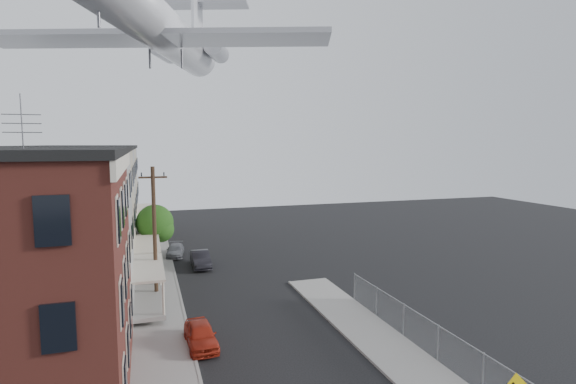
# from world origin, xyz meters

# --- Properties ---
(sidewalk_left) EXTENTS (3.00, 62.00, 0.12)m
(sidewalk_left) POSITION_xyz_m (-5.50, 24.00, 0.06)
(sidewalk_left) COLOR gray
(sidewalk_left) RESTS_ON ground
(sidewalk_right) EXTENTS (3.00, 26.00, 0.12)m
(sidewalk_right) POSITION_xyz_m (5.50, 6.00, 0.06)
(sidewalk_right) COLOR gray
(sidewalk_right) RESTS_ON ground
(curb_left) EXTENTS (0.15, 62.00, 0.14)m
(curb_left) POSITION_xyz_m (-4.05, 24.00, 0.07)
(curb_left) COLOR gray
(curb_left) RESTS_ON ground
(curb_right) EXTENTS (0.15, 26.00, 0.14)m
(curb_right) POSITION_xyz_m (4.05, 6.00, 0.07)
(curb_right) COLOR gray
(curb_right) RESTS_ON ground
(row_house_a) EXTENTS (11.98, 7.00, 10.30)m
(row_house_a) POSITION_xyz_m (-11.96, 16.50, 5.13)
(row_house_a) COLOR slate
(row_house_a) RESTS_ON ground
(row_house_b) EXTENTS (11.98, 7.00, 10.30)m
(row_house_b) POSITION_xyz_m (-11.96, 23.50, 5.13)
(row_house_b) COLOR gray
(row_house_b) RESTS_ON ground
(row_house_c) EXTENTS (11.98, 7.00, 10.30)m
(row_house_c) POSITION_xyz_m (-11.96, 30.50, 5.13)
(row_house_c) COLOR slate
(row_house_c) RESTS_ON ground
(row_house_d) EXTENTS (11.98, 7.00, 10.30)m
(row_house_d) POSITION_xyz_m (-11.96, 37.50, 5.13)
(row_house_d) COLOR gray
(row_house_d) RESTS_ON ground
(row_house_e) EXTENTS (11.98, 7.00, 10.30)m
(row_house_e) POSITION_xyz_m (-11.96, 44.50, 5.13)
(row_house_e) COLOR slate
(row_house_e) RESTS_ON ground
(chainlink_fence) EXTENTS (0.06, 18.06, 1.90)m
(chainlink_fence) POSITION_xyz_m (7.00, 5.00, 1.00)
(chainlink_fence) COLOR gray
(chainlink_fence) RESTS_ON ground
(utility_pole) EXTENTS (1.80, 0.26, 9.00)m
(utility_pole) POSITION_xyz_m (-5.60, 18.00, 4.67)
(utility_pole) COLOR black
(utility_pole) RESTS_ON ground
(street_tree) EXTENTS (3.22, 3.20, 5.20)m
(street_tree) POSITION_xyz_m (-5.27, 27.92, 3.45)
(street_tree) COLOR black
(street_tree) RESTS_ON ground
(car_near) EXTENTS (1.62, 3.73, 1.25)m
(car_near) POSITION_xyz_m (-3.60, 10.26, 0.63)
(car_near) COLOR #A72715
(car_near) RESTS_ON ground
(car_mid) EXTENTS (1.47, 4.14, 1.36)m
(car_mid) POSITION_xyz_m (-1.80, 25.57, 0.68)
(car_mid) COLOR black
(car_mid) RESTS_ON ground
(car_far) EXTENTS (2.01, 3.92, 1.09)m
(car_far) POSITION_xyz_m (-3.60, 30.07, 0.55)
(car_far) COLOR slate
(car_far) RESTS_ON ground
(airplane) EXTENTS (26.09, 29.88, 8.69)m
(airplane) POSITION_xyz_m (-4.32, 25.60, 19.40)
(airplane) COLOR silver
(airplane) RESTS_ON ground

